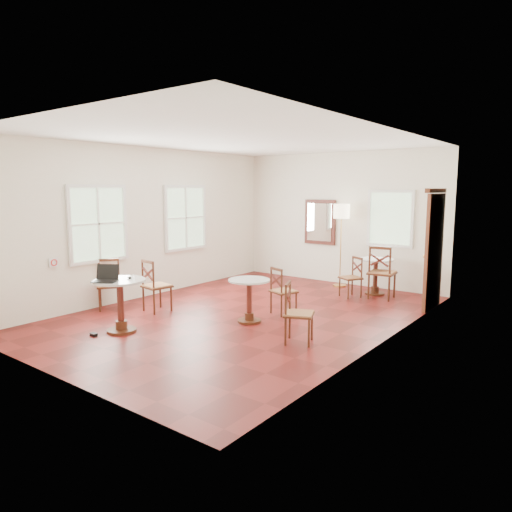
{
  "coord_description": "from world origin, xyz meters",
  "views": [
    {
      "loc": [
        4.95,
        -6.23,
        2.19
      ],
      "look_at": [
        0.0,
        0.3,
        1.0
      ],
      "focal_mm": 32.78,
      "sensor_mm": 36.0,
      "label": 1
    }
  ],
  "objects": [
    {
      "name": "cafe_table_mid",
      "position": [
        0.34,
        -0.34,
        0.45
      ],
      "size": [
        0.68,
        0.68,
        0.72
      ],
      "color": "#482212",
      "rests_on": "ground"
    },
    {
      "name": "ground",
      "position": [
        0.0,
        0.0,
        0.0
      ],
      "size": [
        7.0,
        7.0,
        0.0
      ],
      "primitive_type": "plane",
      "color": "#611310",
      "rests_on": "ground"
    },
    {
      "name": "room_shell",
      "position": [
        -0.06,
        0.27,
        1.89
      ],
      "size": [
        5.02,
        7.02,
        3.01
      ],
      "color": "white",
      "rests_on": "ground"
    },
    {
      "name": "chair_back_a",
      "position": [
        1.42,
        2.57,
        0.53
      ],
      "size": [
        0.54,
        0.54,
        1.07
      ],
      "rotation": [
        0.0,
        0.0,
        3.25
      ],
      "color": "#482212",
      "rests_on": "ground"
    },
    {
      "name": "chair_near_b",
      "position": [
        -2.23,
        -1.19,
        0.45
      ],
      "size": [
        0.59,
        0.59,
        0.91
      ],
      "rotation": [
        0.0,
        0.0,
        0.93
      ],
      "color": "#482212",
      "rests_on": "ground"
    },
    {
      "name": "navy_mug",
      "position": [
        -0.99,
        -1.98,
        0.87
      ],
      "size": [
        0.13,
        0.09,
        0.1
      ],
      "color": "black",
      "rests_on": "cafe_table_near"
    },
    {
      "name": "power_adapter",
      "position": [
        -1.05,
        -2.33,
        0.02
      ],
      "size": [
        0.11,
        0.07,
        0.04
      ],
      "primitive_type": "cube",
      "color": "black",
      "rests_on": "ground"
    },
    {
      "name": "chair_near_a",
      "position": [
        -1.42,
        -0.8,
        0.47
      ],
      "size": [
        0.49,
        0.49,
        0.94
      ],
      "rotation": [
        0.0,
        0.0,
        2.99
      ],
      "color": "#482212",
      "rests_on": "ground"
    },
    {
      "name": "chair_mid_a",
      "position": [
        0.5,
        0.4,
        0.42
      ],
      "size": [
        0.49,
        0.49,
        0.83
      ],
      "rotation": [
        0.0,
        0.0,
        2.79
      ],
      "color": "#482212",
      "rests_on": "ground"
    },
    {
      "name": "water_glass",
      "position": [
        -0.7,
        -1.84,
        0.87
      ],
      "size": [
        0.06,
        0.06,
        0.09
      ],
      "primitive_type": "cylinder",
      "color": "white",
      "rests_on": "cafe_table_near"
    },
    {
      "name": "cafe_table_back",
      "position": [
        1.17,
        2.85,
        0.46
      ],
      "size": [
        0.71,
        0.71,
        0.75
      ],
      "color": "#482212",
      "rests_on": "ground"
    },
    {
      "name": "laptop",
      "position": [
        -0.95,
        -2.14,
        0.88
      ],
      "size": [
        0.44,
        0.42,
        0.24
      ],
      "rotation": [
        0.0,
        0.0,
        0.56
      ],
      "color": "black",
      "rests_on": "cafe_table_near"
    },
    {
      "name": "floor_lamp",
      "position": [
        0.21,
        3.15,
        1.57
      ],
      "size": [
        0.36,
        0.36,
        1.85
      ],
      "color": "#BF8C3F",
      "rests_on": "ground"
    },
    {
      "name": "cafe_table_near",
      "position": [
        -0.9,
        -1.95,
        0.51
      ],
      "size": [
        0.77,
        0.77,
        0.82
      ],
      "color": "#482212",
      "rests_on": "ground"
    },
    {
      "name": "mouse",
      "position": [
        -0.83,
        -1.81,
        0.84
      ],
      "size": [
        0.09,
        0.06,
        0.03
      ],
      "primitive_type": "ellipsoid",
      "rotation": [
        0.0,
        0.0,
        0.08
      ],
      "color": "black",
      "rests_on": "cafe_table_near"
    },
    {
      "name": "chair_back_b",
      "position": [
        0.88,
        2.35,
        0.4
      ],
      "size": [
        0.51,
        0.51,
        0.81
      ],
      "rotation": [
        0.0,
        0.0,
        -0.51
      ],
      "color": "#482212",
      "rests_on": "ground"
    },
    {
      "name": "chair_mid_b",
      "position": [
        1.53,
        -0.74,
        0.43
      ],
      "size": [
        0.53,
        0.53,
        0.87
      ],
      "rotation": [
        0.0,
        0.0,
        1.98
      ],
      "color": "#482212",
      "rests_on": "ground"
    }
  ]
}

